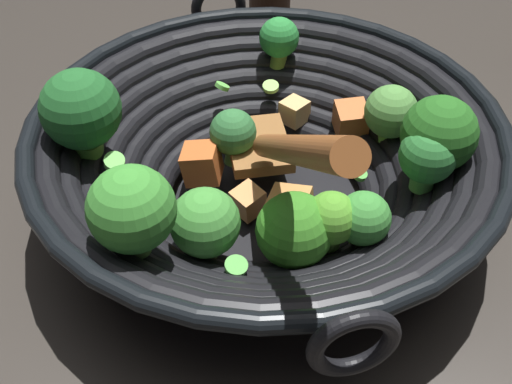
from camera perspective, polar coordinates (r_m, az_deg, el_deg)
ground_plane at (r=0.55m, az=0.87°, el=-1.54°), size 4.00×4.00×0.00m
wok at (r=0.51m, az=0.95°, el=3.08°), size 0.40×0.37×0.22m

